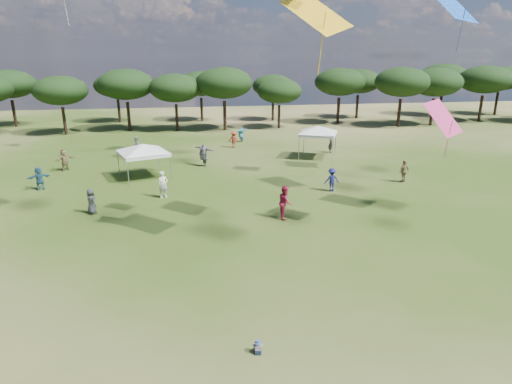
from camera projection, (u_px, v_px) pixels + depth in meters
tree_line at (215, 84)px, 54.46m from camera, size 108.78×17.63×7.77m
tent_left at (143, 146)px, 31.72m from camera, size 6.31×6.31×2.87m
tent_right at (318, 127)px, 37.86m from camera, size 5.71×5.71×3.19m
toddler at (258, 347)px, 13.21m from camera, size 0.33×0.36×0.47m
festival_crowd at (201, 159)px, 34.49m from camera, size 26.84×24.11×1.91m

